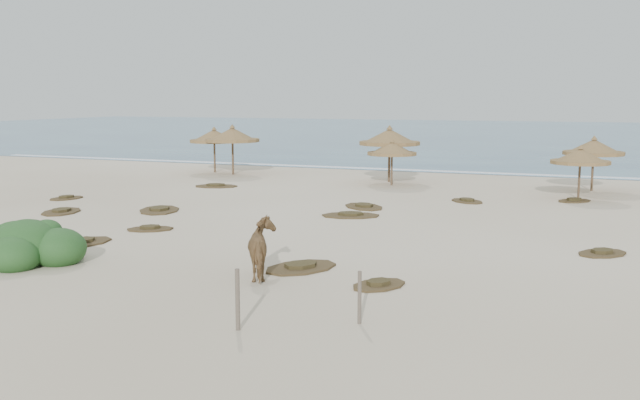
# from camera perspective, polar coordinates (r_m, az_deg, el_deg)

# --- Properties ---
(ground) EXTENTS (160.00, 160.00, 0.00)m
(ground) POSITION_cam_1_polar(r_m,az_deg,el_deg) (21.87, -5.27, -4.28)
(ground) COLOR beige
(ground) RESTS_ON ground
(ocean) EXTENTS (200.00, 100.00, 0.01)m
(ocean) POSITION_cam_1_polar(r_m,az_deg,el_deg) (94.67, 15.56, 5.10)
(ocean) COLOR navy
(ocean) RESTS_ON ground
(foam_line) EXTENTS (70.00, 0.60, 0.01)m
(foam_line) POSITION_cam_1_polar(r_m,az_deg,el_deg) (46.32, 9.28, 2.29)
(foam_line) COLOR silver
(foam_line) RESTS_ON ground
(palapa_0) EXTENTS (4.07, 4.07, 3.08)m
(palapa_0) POSITION_cam_1_polar(r_m,az_deg,el_deg) (43.90, -7.02, 5.14)
(palapa_0) COLOR brown
(palapa_0) RESTS_ON ground
(palapa_1) EXTENTS (3.78, 3.78, 2.89)m
(palapa_1) POSITION_cam_1_polar(r_m,az_deg,el_deg) (45.46, -8.46, 5.03)
(palapa_1) COLOR brown
(palapa_1) RESTS_ON ground
(palapa_2) EXTENTS (4.41, 4.41, 3.18)m
(palapa_2) POSITION_cam_1_polar(r_m,az_deg,el_deg) (39.93, 5.58, 4.97)
(palapa_2) COLOR brown
(palapa_2) RESTS_ON ground
(palapa_3) EXTENTS (3.29, 3.29, 2.51)m
(palapa_3) POSITION_cam_1_polar(r_m,az_deg,el_deg) (38.43, 5.78, 4.06)
(palapa_3) COLOR brown
(palapa_3) RESTS_ON ground
(palapa_4) EXTENTS (2.93, 2.93, 2.54)m
(palapa_4) POSITION_cam_1_polar(r_m,az_deg,el_deg) (35.10, 20.11, 3.25)
(palapa_4) COLOR brown
(palapa_4) RESTS_ON ground
(palapa_5) EXTENTS (3.83, 3.83, 2.81)m
(palapa_5) POSITION_cam_1_polar(r_m,az_deg,el_deg) (38.46, 21.06, 3.91)
(palapa_5) COLOR brown
(palapa_5) RESTS_ON ground
(horse) EXTENTS (1.65, 2.00, 1.55)m
(horse) POSITION_cam_1_polar(r_m,az_deg,el_deg) (18.83, -4.53, -3.90)
(horse) COLOR olive
(horse) RESTS_ON ground
(fence_post_near) EXTENTS (0.11, 0.11, 1.28)m
(fence_post_near) POSITION_cam_1_polar(r_m,az_deg,el_deg) (14.73, -6.60, -7.92)
(fence_post_near) COLOR brown
(fence_post_near) RESTS_ON ground
(fence_post_far) EXTENTS (0.10, 0.10, 1.13)m
(fence_post_far) POSITION_cam_1_polar(r_m,az_deg,el_deg) (15.08, 3.18, -7.80)
(fence_post_far) COLOR brown
(fence_post_far) RESTS_ON ground
(bush) EXTENTS (3.26, 2.87, 1.46)m
(bush) POSITION_cam_1_polar(r_m,az_deg,el_deg) (22.14, -22.26, -3.44)
(bush) COLOR #305E28
(bush) RESTS_ON ground
(scrub_0) EXTENTS (2.03, 2.52, 0.16)m
(scrub_0) POSITION_cam_1_polar(r_m,az_deg,el_deg) (31.26, -19.99, -0.86)
(scrub_0) COLOR #4D3D22
(scrub_0) RESTS_ON ground
(scrub_1) EXTENTS (2.57, 2.96, 0.16)m
(scrub_1) POSITION_cam_1_polar(r_m,az_deg,el_deg) (30.54, -12.73, -0.76)
(scrub_1) COLOR #4D3D22
(scrub_1) RESTS_ON ground
(scrub_2) EXTENTS (1.98, 1.77, 0.16)m
(scrub_2) POSITION_cam_1_polar(r_m,az_deg,el_deg) (26.28, -13.43, -2.23)
(scrub_2) COLOR #4D3D22
(scrub_2) RESTS_ON ground
(scrub_3) EXTENTS (2.73, 2.25, 0.16)m
(scrub_3) POSITION_cam_1_polar(r_m,az_deg,el_deg) (28.49, 2.47, -1.21)
(scrub_3) COLOR #4D3D22
(scrub_3) RESTS_ON ground
(scrub_4) EXTENTS (1.94, 2.01, 0.16)m
(scrub_4) POSITION_cam_1_polar(r_m,az_deg,el_deg) (23.26, 21.65, -3.94)
(scrub_4) COLOR #4D3D22
(scrub_4) RESTS_ON ground
(scrub_6) EXTENTS (2.63, 2.09, 0.16)m
(scrub_6) POSITION_cam_1_polar(r_m,az_deg,el_deg) (38.20, -8.32, 1.13)
(scrub_6) COLOR #4D3D22
(scrub_6) RESTS_ON ground
(scrub_7) EXTENTS (2.10, 2.11, 0.16)m
(scrub_7) POSITION_cam_1_polar(r_m,az_deg,el_deg) (33.04, 11.68, -0.06)
(scrub_7) COLOR #4D3D22
(scrub_7) RESTS_ON ground
(scrub_8) EXTENTS (1.48, 1.89, 0.16)m
(scrub_8) POSITION_cam_1_polar(r_m,az_deg,el_deg) (35.35, -19.62, 0.17)
(scrub_8) COLOR #4D3D22
(scrub_8) RESTS_ON ground
(scrub_9) EXTENTS (2.37, 2.70, 0.16)m
(scrub_9) POSITION_cam_1_polar(r_m,az_deg,el_deg) (19.88, -1.54, -5.36)
(scrub_9) COLOR #4D3D22
(scrub_9) RESTS_ON ground
(scrub_10) EXTENTS (1.96, 2.00, 0.16)m
(scrub_10) POSITION_cam_1_polar(r_m,az_deg,el_deg) (34.46, 19.67, -0.03)
(scrub_10) COLOR #4D3D22
(scrub_10) RESTS_ON ground
(scrub_11) EXTENTS (1.94, 2.48, 0.16)m
(scrub_11) POSITION_cam_1_polar(r_m,az_deg,el_deg) (24.47, -18.59, -3.21)
(scrub_11) COLOR #4D3D22
(scrub_11) RESTS_ON ground
(scrub_12) EXTENTS (1.66, 1.90, 0.16)m
(scrub_12) POSITION_cam_1_polar(r_m,az_deg,el_deg) (18.13, 4.73, -6.74)
(scrub_12) COLOR #4D3D22
(scrub_12) RESTS_ON ground
(scrub_13) EXTENTS (2.62, 2.68, 0.16)m
(scrub_13) POSITION_cam_1_polar(r_m,az_deg,el_deg) (30.78, 3.53, -0.51)
(scrub_13) COLOR #4D3D22
(scrub_13) RESTS_ON ground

